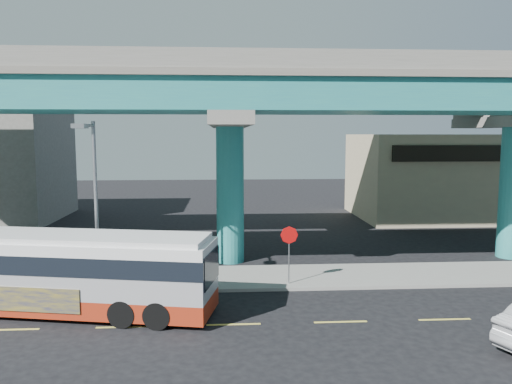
{
  "coord_description": "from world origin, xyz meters",
  "views": [
    {
      "loc": [
        -0.28,
        -18.03,
        6.96
      ],
      "look_at": [
        1.1,
        4.0,
        4.43
      ],
      "focal_mm": 35.0,
      "sensor_mm": 36.0,
      "label": 1
    }
  ],
  "objects": [
    {
      "name": "ground",
      "position": [
        0.0,
        0.0,
        0.0
      ],
      "size": [
        120.0,
        120.0,
        0.0
      ],
      "primitive_type": "plane",
      "color": "black",
      "rests_on": "ground"
    },
    {
      "name": "sidewalk",
      "position": [
        0.0,
        5.5,
        0.07
      ],
      "size": [
        70.0,
        4.0,
        0.15
      ],
      "primitive_type": "cube",
      "color": "gray",
      "rests_on": "ground"
    },
    {
      "name": "lane_markings",
      "position": [
        -0.0,
        -0.3,
        0.01
      ],
      "size": [
        58.0,
        0.12,
        0.01
      ],
      "color": "#D8C64C",
      "rests_on": "ground"
    },
    {
      "name": "viaduct",
      "position": [
        -0.0,
        9.11,
        9.14
      ],
      "size": [
        52.0,
        12.4,
        11.7
      ],
      "color": "#21727E",
      "rests_on": "ground"
    },
    {
      "name": "building_beige",
      "position": [
        18.0,
        22.98,
        3.51
      ],
      "size": [
        14.0,
        10.23,
        7.0
      ],
      "color": "tan",
      "rests_on": "ground"
    },
    {
      "name": "transit_bus",
      "position": [
        -6.8,
        1.41,
        1.73
      ],
      "size": [
        12.54,
        4.98,
        3.15
      ],
      "rotation": [
        0.0,
        0.0,
        -0.2
      ],
      "color": "maroon",
      "rests_on": "ground"
    },
    {
      "name": "street_lamp",
      "position": [
        -5.93,
        3.45,
        4.98
      ],
      "size": [
        0.5,
        2.43,
        7.4
      ],
      "color": "gray",
      "rests_on": "sidewalk"
    },
    {
      "name": "stop_sign",
      "position": [
        2.63,
        4.18,
        2.09
      ],
      "size": [
        0.8,
        0.08,
        2.67
      ],
      "rotation": [
        0.0,
        0.0,
        -0.37
      ],
      "color": "gray",
      "rests_on": "sidewalk"
    }
  ]
}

